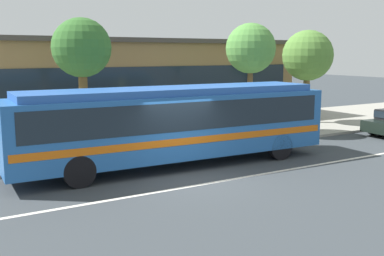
# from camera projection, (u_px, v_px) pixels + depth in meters

# --- Properties ---
(ground_plane) EXTENTS (120.00, 120.00, 0.00)m
(ground_plane) POSITION_uv_depth(u_px,v_px,m) (188.00, 179.00, 14.85)
(ground_plane) COLOR #363C41
(sidewalk_slab) EXTENTS (60.00, 8.00, 0.12)m
(sidewalk_slab) POSITION_uv_depth(u_px,v_px,m) (109.00, 141.00, 20.86)
(sidewalk_slab) COLOR #99968B
(sidewalk_slab) RESTS_ON ground_plane
(lane_stripe_center) EXTENTS (56.00, 0.16, 0.01)m
(lane_stripe_center) POSITION_uv_depth(u_px,v_px,m) (201.00, 185.00, 14.17)
(lane_stripe_center) COLOR silver
(lane_stripe_center) RESTS_ON ground_plane
(transit_bus) EXTENTS (11.78, 2.83, 2.83)m
(transit_bus) POSITION_uv_depth(u_px,v_px,m) (175.00, 121.00, 16.31)
(transit_bus) COLOR #235BA4
(transit_bus) RESTS_ON ground_plane
(pedestrian_waiting_near_sign) EXTENTS (0.47, 0.47, 1.65)m
(pedestrian_waiting_near_sign) POSITION_uv_depth(u_px,v_px,m) (29.00, 135.00, 16.63)
(pedestrian_waiting_near_sign) COLOR navy
(pedestrian_waiting_near_sign) RESTS_ON sidewalk_slab
(bus_stop_sign) EXTENTS (0.11, 0.44, 2.38)m
(bus_stop_sign) POSITION_uv_depth(u_px,v_px,m) (219.00, 109.00, 19.70)
(bus_stop_sign) COLOR gray
(bus_stop_sign) RESTS_ON sidewalk_slab
(street_tree_near_stop) EXTENTS (2.41, 2.41, 5.33)m
(street_tree_near_stop) POSITION_uv_depth(u_px,v_px,m) (82.00, 49.00, 18.52)
(street_tree_near_stop) COLOR brown
(street_tree_near_stop) RESTS_ON sidewalk_slab
(street_tree_mid_block) EXTENTS (2.44, 2.44, 5.36)m
(street_tree_mid_block) POSITION_uv_depth(u_px,v_px,m) (251.00, 49.00, 22.33)
(street_tree_mid_block) COLOR brown
(street_tree_mid_block) RESTS_ON sidewalk_slab
(street_tree_far_end) EXTENTS (2.83, 2.83, 5.19)m
(street_tree_far_end) POSITION_uv_depth(u_px,v_px,m) (308.00, 56.00, 25.63)
(street_tree_far_end) COLOR brown
(street_tree_far_end) RESTS_ON sidewalk_slab
(station_building) EXTENTS (19.90, 6.72, 4.81)m
(station_building) POSITION_uv_depth(u_px,v_px,m) (129.00, 81.00, 26.71)
(station_building) COLOR olive
(station_building) RESTS_ON ground_plane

